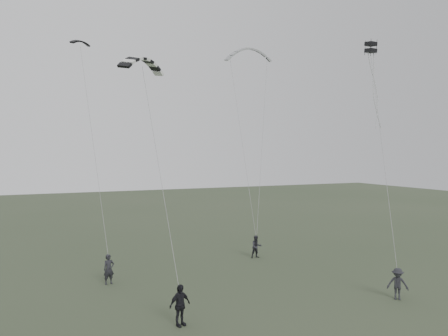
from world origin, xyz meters
name	(u,v)px	position (x,y,z in m)	size (l,w,h in m)	color
ground	(234,297)	(0.00, 0.00, 0.00)	(140.00, 140.00, 0.00)	#36432C
flyer_left	(109,269)	(-5.89, 5.29, 0.91)	(0.66, 0.43, 1.81)	black
flyer_right	(256,247)	(5.42, 7.47, 0.85)	(0.82, 0.64, 1.70)	#25252A
flyer_center	(180,305)	(-3.99, -2.54, 0.96)	(1.12, 0.47, 1.92)	black
flyer_far	(398,284)	(7.93, -3.94, 0.86)	(1.10, 0.64, 1.71)	#232328
kite_dark_small	(80,41)	(-6.71, 11.76, 15.99)	(1.43, 0.43, 0.49)	black
kite_pale_large	(249,49)	(8.93, 15.58, 17.80)	(4.46, 1.00, 1.79)	#9D9FA2
kite_striped	(142,58)	(-4.45, 2.48, 13.15)	(2.96, 0.74, 1.17)	black
kite_box	(371,47)	(10.43, 1.02, 14.89)	(0.59, 0.59, 0.69)	black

